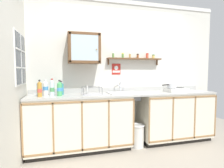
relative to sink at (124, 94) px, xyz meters
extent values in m
plane|color=#9E9384|center=(0.04, -0.50, -0.93)|extent=(6.37, 6.37, 0.00)
cube|color=silver|center=(0.04, 0.26, 0.40)|extent=(3.97, 0.05, 2.67)
cube|color=white|center=(0.04, 0.23, 1.69)|extent=(3.97, 0.02, 0.05)
cube|color=silver|center=(-1.66, -0.73, 0.40)|extent=(0.05, 3.54, 2.67)
cube|color=black|center=(-0.78, -0.01, -0.89)|extent=(1.65, 0.50, 0.08)
cube|color=beige|center=(-0.78, -0.04, -0.43)|extent=(1.68, 0.56, 0.84)
cube|color=#997047|center=(-0.78, -0.33, -0.05)|extent=(1.68, 0.01, 0.03)
cube|color=#997047|center=(-0.78, -0.33, -0.80)|extent=(1.68, 0.01, 0.03)
cube|color=#997047|center=(-1.62, -0.33, -0.43)|extent=(0.02, 0.01, 0.77)
cube|color=#997047|center=(-1.20, -0.33, -0.43)|extent=(0.02, 0.01, 0.77)
cube|color=#997047|center=(-0.78, -0.33, -0.43)|extent=(0.02, 0.01, 0.77)
cube|color=#997047|center=(-0.36, -0.33, -0.43)|extent=(0.02, 0.01, 0.77)
cube|color=#997047|center=(0.06, -0.33, -0.43)|extent=(0.02, 0.01, 0.77)
cube|color=black|center=(1.03, -0.01, -0.89)|extent=(1.34, 0.50, 0.08)
cube|color=beige|center=(1.03, -0.04, -0.43)|extent=(1.36, 0.56, 0.84)
cube|color=#997047|center=(1.03, -0.33, -0.05)|extent=(1.36, 0.01, 0.03)
cube|color=#997047|center=(1.03, -0.33, -0.80)|extent=(1.36, 0.01, 0.03)
cube|color=#997047|center=(0.34, -0.33, -0.43)|extent=(0.02, 0.01, 0.77)
cube|color=#997047|center=(0.80, -0.33, -0.43)|extent=(0.02, 0.01, 0.77)
cube|color=#997047|center=(1.25, -0.33, -0.43)|extent=(0.02, 0.01, 0.77)
cube|color=#997047|center=(1.71, -0.33, -0.43)|extent=(0.02, 0.01, 0.77)
cube|color=#B2B2AD|center=(0.04, -0.04, 0.00)|extent=(3.33, 0.59, 0.03)
cube|color=#B2B2AD|center=(0.04, 0.23, 0.06)|extent=(3.33, 0.02, 0.08)
cube|color=silver|center=(0.00, -0.02, 0.02)|extent=(0.56, 0.43, 0.01)
cube|color=slate|center=(0.00, -0.02, -0.10)|extent=(0.48, 0.35, 0.01)
cube|color=slate|center=(0.00, 0.16, -0.04)|extent=(0.48, 0.01, 0.12)
cube|color=slate|center=(0.00, -0.20, -0.04)|extent=(0.48, 0.01, 0.12)
cylinder|color=#4C4C51|center=(0.00, -0.02, -0.10)|extent=(0.04, 0.04, 0.01)
cylinder|color=silver|center=(0.01, 0.21, 0.03)|extent=(0.05, 0.05, 0.02)
cylinder|color=silver|center=(0.01, 0.21, 0.13)|extent=(0.02, 0.02, 0.17)
torus|color=silver|center=(0.01, 0.12, 0.21)|extent=(0.20, 0.02, 0.20)
cylinder|color=silver|center=(0.07, 0.21, 0.06)|extent=(0.02, 0.02, 0.06)
cube|color=silver|center=(1.04, -0.05, 0.05)|extent=(0.39, 0.29, 0.07)
cylinder|color=#2D2D2D|center=(0.95, -0.03, 0.09)|extent=(0.15, 0.15, 0.01)
cylinder|color=#2D2D2D|center=(1.13, -0.03, 0.09)|extent=(0.15, 0.15, 0.01)
cylinder|color=black|center=(0.95, -0.18, 0.05)|extent=(0.03, 0.02, 0.03)
cylinder|color=black|center=(1.13, -0.18, 0.05)|extent=(0.03, 0.02, 0.03)
cylinder|color=silver|center=(0.95, -0.03, 0.13)|extent=(0.18, 0.18, 0.07)
torus|color=silver|center=(0.95, -0.03, 0.17)|extent=(0.19, 0.19, 0.01)
cylinder|color=black|center=(0.78, -0.11, 0.16)|extent=(0.18, 0.10, 0.02)
cylinder|color=silver|center=(-1.22, -0.05, 0.13)|extent=(0.07, 0.07, 0.22)
cone|color=silver|center=(-1.22, -0.05, 0.26)|extent=(0.07, 0.07, 0.03)
cylinder|color=red|center=(-1.22, -0.05, 0.28)|extent=(0.03, 0.03, 0.02)
cylinder|color=#4C9959|center=(-1.22, -0.05, 0.12)|extent=(0.07, 0.07, 0.06)
cylinder|color=white|center=(-1.32, -0.03, 0.12)|extent=(0.08, 0.08, 0.21)
cone|color=white|center=(-1.32, -0.03, 0.24)|extent=(0.08, 0.08, 0.04)
cylinder|color=white|center=(-1.32, -0.03, 0.27)|extent=(0.04, 0.04, 0.02)
cylinder|color=#3F8CCC|center=(-1.32, -0.03, 0.14)|extent=(0.08, 0.08, 0.06)
cylinder|color=#4CB266|center=(-1.10, -0.08, 0.12)|extent=(0.08, 0.08, 0.20)
cone|color=#4CB266|center=(-1.10, -0.08, 0.23)|extent=(0.08, 0.08, 0.04)
cylinder|color=#262626|center=(-1.10, -0.08, 0.26)|extent=(0.04, 0.04, 0.02)
cylinder|color=#3F8CCC|center=(-1.10, -0.08, 0.12)|extent=(0.08, 0.08, 0.06)
cylinder|color=gold|center=(-1.39, -0.11, 0.12)|extent=(0.07, 0.07, 0.21)
cone|color=gold|center=(-1.39, -0.11, 0.24)|extent=(0.07, 0.07, 0.03)
cylinder|color=#262626|center=(-1.39, -0.11, 0.27)|extent=(0.03, 0.03, 0.02)
cylinder|color=#D84C3F|center=(-1.39, -0.11, 0.12)|extent=(0.07, 0.07, 0.06)
cylinder|color=#8CB7E0|center=(-1.41, 0.02, 0.12)|extent=(0.08, 0.08, 0.19)
cone|color=#8CB7E0|center=(-1.41, 0.02, 0.23)|extent=(0.08, 0.08, 0.04)
cylinder|color=white|center=(-1.41, 0.02, 0.26)|extent=(0.04, 0.04, 0.02)
cylinder|color=#4C9959|center=(-1.41, 0.02, 0.11)|extent=(0.08, 0.08, 0.05)
cylinder|color=teal|center=(-1.08, 0.07, 0.10)|extent=(0.08, 0.08, 0.17)
cone|color=teal|center=(-1.08, 0.07, 0.21)|extent=(0.08, 0.08, 0.04)
cylinder|color=#262626|center=(-1.08, 0.07, 0.24)|extent=(0.04, 0.04, 0.02)
cylinder|color=#3F8CCC|center=(-1.08, 0.07, 0.11)|extent=(0.09, 0.09, 0.05)
cube|color=#B2B2B7|center=(-0.58, -0.04, 0.02)|extent=(0.33, 0.27, 0.01)
cylinder|color=#4C4F54|center=(-0.73, -0.16, 0.09)|extent=(0.01, 0.01, 0.11)
cylinder|color=#4C4F54|center=(-0.43, -0.16, 0.09)|extent=(0.01, 0.01, 0.11)
cylinder|color=#4C4F54|center=(-0.73, 0.09, 0.09)|extent=(0.01, 0.01, 0.11)
cylinder|color=#4C4F54|center=(-0.43, 0.09, 0.09)|extent=(0.01, 0.01, 0.11)
cylinder|color=#4C4F54|center=(-0.58, -0.16, 0.14)|extent=(0.30, 0.01, 0.01)
cylinder|color=#4C4F54|center=(-0.58, 0.09, 0.14)|extent=(0.30, 0.01, 0.01)
cylinder|color=white|center=(-0.67, -0.04, 0.11)|extent=(0.01, 0.14, 0.14)
cube|color=brown|center=(-0.69, 0.09, 0.79)|extent=(0.54, 0.31, 0.51)
cube|color=silver|center=(-0.69, -0.07, 0.79)|extent=(0.44, 0.01, 0.42)
cube|color=brown|center=(-0.94, -0.07, 0.79)|extent=(0.04, 0.01, 0.48)
cube|color=brown|center=(-0.45, -0.07, 0.79)|extent=(0.04, 0.01, 0.48)
cube|color=brown|center=(-0.69, -0.07, 1.02)|extent=(0.51, 0.01, 0.04)
cube|color=brown|center=(-0.69, -0.07, 0.56)|extent=(0.51, 0.01, 0.04)
sphere|color=olive|center=(-0.51, -0.09, 0.77)|extent=(0.02, 0.02, 0.02)
cube|color=brown|center=(0.27, 0.17, 0.64)|extent=(1.06, 0.14, 0.02)
cube|color=brown|center=(-0.23, 0.22, 0.58)|extent=(0.02, 0.03, 0.10)
cube|color=brown|center=(0.77, 0.22, 0.58)|extent=(0.02, 0.03, 0.10)
cylinder|color=#598C3F|center=(-0.15, 0.16, 0.69)|extent=(0.04, 0.04, 0.08)
cylinder|color=white|center=(-0.15, 0.16, 0.74)|extent=(0.04, 0.04, 0.02)
cylinder|color=#598C3F|center=(0.03, 0.17, 0.69)|extent=(0.04, 0.04, 0.07)
cylinder|color=yellow|center=(0.03, 0.17, 0.73)|extent=(0.04, 0.04, 0.02)
cylinder|color=tan|center=(0.17, 0.17, 0.69)|extent=(0.04, 0.04, 0.08)
cylinder|color=white|center=(0.17, 0.17, 0.74)|extent=(0.04, 0.04, 0.02)
cylinder|color=brown|center=(0.34, 0.18, 0.69)|extent=(0.04, 0.04, 0.07)
cylinder|color=black|center=(0.34, 0.18, 0.73)|extent=(0.04, 0.04, 0.02)
cylinder|color=#CC4C33|center=(0.53, 0.16, 0.70)|extent=(0.05, 0.05, 0.08)
cylinder|color=red|center=(0.53, 0.16, 0.74)|extent=(0.05, 0.05, 0.02)
cylinder|color=#E0C659|center=(0.67, 0.18, 0.68)|extent=(0.05, 0.05, 0.06)
cylinder|color=#33723F|center=(0.67, 0.18, 0.72)|extent=(0.05, 0.05, 0.02)
cube|color=#B2261E|center=(-0.07, 0.24, 0.45)|extent=(0.17, 0.01, 0.20)
cube|color=white|center=(-0.07, 0.23, 0.40)|extent=(0.14, 0.00, 0.04)
cylinder|color=white|center=(-0.07, 0.23, 0.47)|extent=(0.08, 0.00, 0.08)
cube|color=#262D38|center=(-1.63, -0.19, 0.58)|extent=(0.01, 0.58, 0.71)
cube|color=white|center=(-1.64, -0.19, 0.58)|extent=(0.02, 0.63, 0.75)
cube|color=white|center=(-1.62, -0.19, 0.58)|extent=(0.01, 0.02, 0.71)
cube|color=white|center=(-1.62, -0.19, 0.46)|extent=(0.01, 0.58, 0.02)
cube|color=white|center=(-1.62, -0.19, 0.71)|extent=(0.01, 0.58, 0.02)
cylinder|color=silver|center=(0.20, -0.15, -0.74)|extent=(0.23, 0.23, 0.39)
torus|color=white|center=(0.20, -0.15, -0.54)|extent=(0.26, 0.26, 0.02)
camera|label=1|loc=(-1.05, -3.07, 0.42)|focal=29.23mm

